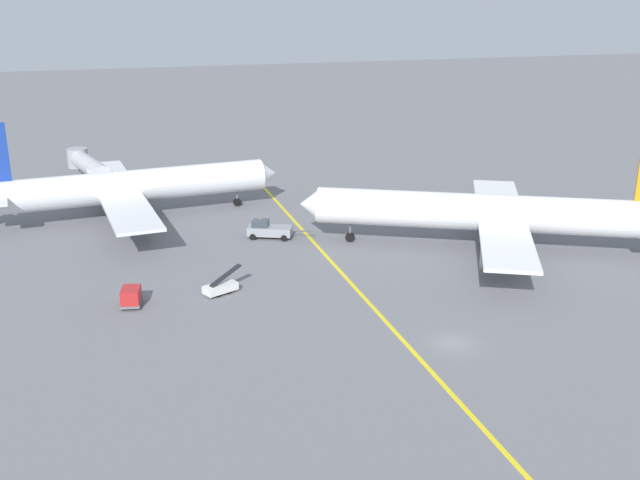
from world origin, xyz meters
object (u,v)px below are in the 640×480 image
airliner_being_pushed (488,213)px  gse_container_dolly_flat (131,296)px  airliner_at_gate_left (128,187)px  gse_belt_loader_portside (221,287)px  pushback_tug (269,230)px  jet_bridge (87,164)px

airliner_being_pushed → gse_container_dolly_flat: size_ratio=13.29×
airliner_at_gate_left → gse_belt_loader_portside: bearing=-77.3°
airliner_at_gate_left → pushback_tug: airliner_at_gate_left is taller
airliner_at_gate_left → pushback_tug: (18.27, -16.36, -3.69)m
gse_container_dolly_flat → gse_belt_loader_portside: (10.28, 0.54, -0.35)m
gse_belt_loader_portside → jet_bridge: bearing=103.5°
pushback_tug → jet_bridge: 45.75m
airliner_being_pushed → jet_bridge: (-51.56, 52.62, -0.97)m
airliner_at_gate_left → jet_bridge: (-5.87, 22.40, -0.78)m
gse_container_dolly_flat → gse_belt_loader_portside: gse_belt_loader_portside is taller
pushback_tug → gse_belt_loader_portside: size_ratio=1.84×
airliner_being_pushed → airliner_at_gate_left: bearing=146.5°
gse_belt_loader_portside → airliner_being_pushed: bearing=7.2°
jet_bridge → gse_belt_loader_portside: bearing=-76.5°
airliner_being_pushed → gse_container_dolly_flat: (-48.07, -5.29, -3.93)m
airliner_at_gate_left → jet_bridge: 23.17m
airliner_being_pushed → jet_bridge: bearing=134.4°
gse_container_dolly_flat → pushback_tug: bearing=42.8°
airliner_at_gate_left → gse_belt_loader_portside: (7.90, -34.98, -4.09)m
pushback_tug → jet_bridge: jet_bridge is taller
gse_container_dolly_flat → gse_belt_loader_portside: size_ratio=0.72×
gse_belt_loader_portside → gse_container_dolly_flat: bearing=-177.0°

